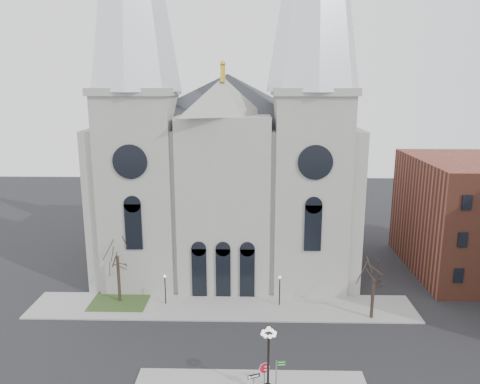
{
  "coord_description": "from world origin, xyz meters",
  "views": [
    {
      "loc": [
        2.88,
        -33.75,
        22.89
      ],
      "look_at": [
        1.94,
        8.0,
        13.13
      ],
      "focal_mm": 35.0,
      "sensor_mm": 36.0,
      "label": 1
    }
  ],
  "objects_px": {
    "street_name_sign": "(277,372)",
    "stop_sign": "(264,371)",
    "globe_lamp": "(268,352)",
    "one_way_sign": "(254,381)"
  },
  "relations": [
    {
      "from": "street_name_sign",
      "to": "stop_sign",
      "type": "bearing_deg",
      "value": -162.3
    },
    {
      "from": "stop_sign",
      "to": "globe_lamp",
      "type": "height_order",
      "value": "globe_lamp"
    },
    {
      "from": "stop_sign",
      "to": "one_way_sign",
      "type": "relative_size",
      "value": 1.15
    },
    {
      "from": "one_way_sign",
      "to": "globe_lamp",
      "type": "bearing_deg",
      "value": 5.01
    },
    {
      "from": "stop_sign",
      "to": "globe_lamp",
      "type": "relative_size",
      "value": 0.45
    },
    {
      "from": "globe_lamp",
      "to": "street_name_sign",
      "type": "distance_m",
      "value": 2.36
    },
    {
      "from": "globe_lamp",
      "to": "street_name_sign",
      "type": "relative_size",
      "value": 2.33
    },
    {
      "from": "globe_lamp",
      "to": "one_way_sign",
      "type": "relative_size",
      "value": 2.57
    },
    {
      "from": "stop_sign",
      "to": "street_name_sign",
      "type": "xyz_separation_m",
      "value": [
        0.99,
        0.46,
        -0.37
      ]
    },
    {
      "from": "stop_sign",
      "to": "street_name_sign",
      "type": "distance_m",
      "value": 1.15
    }
  ]
}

